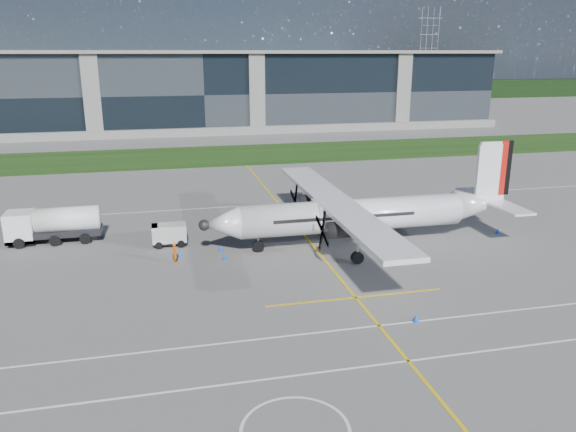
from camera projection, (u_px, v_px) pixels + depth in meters
The scene contains 17 objects.
ground at pixel (225, 165), 78.83m from camera, with size 400.00×400.00×0.00m, color slate.
grass_strip at pixel (219, 155), 86.30m from camera, with size 400.00×18.00×0.04m, color #16390F.
terminal_building at pixel (200, 92), 114.10m from camera, with size 120.00×20.00×15.00m, color black.
tree_line at pixel (185, 94), 171.45m from camera, with size 400.00×6.00×6.00m, color black.
pylon_east at pixel (428, 53), 195.82m from camera, with size 9.00×4.60×30.00m, color gray, non-canonical shape.
yellow_taxiway_centerline at pixel (297, 226), 51.44m from camera, with size 0.20×70.00×0.01m, color yellow.
white_lane_line at pixel (353, 368), 28.36m from camera, with size 90.00×0.15×0.01m, color white.
turboprop_aircraft at pixel (364, 196), 45.56m from camera, with size 26.35×27.33×8.20m, color white, non-canonical shape.
fuel_tanker_truck at pixel (47, 225), 46.67m from camera, with size 7.85×2.55×2.94m, color white, non-canonical shape.
baggage_tug at pixel (169, 235), 46.15m from camera, with size 2.94×1.77×1.77m, color silver, non-canonical shape.
ground_crew_person at pixel (175, 252), 42.21m from camera, with size 0.75×0.53×1.84m, color #F25907.
safety_cone_fwd at pixel (180, 253), 43.78m from camera, with size 0.36×0.36×0.50m, color blue.
safety_cone_portwing at pixel (416, 318), 33.17m from camera, with size 0.36×0.36×0.50m, color blue.
safety_cone_nose_port at pixel (224, 257), 43.04m from camera, with size 0.36×0.36×0.50m, color blue.
safety_cone_stbdwing at pixel (299, 200), 59.54m from camera, with size 0.36×0.36×0.50m, color blue.
safety_cone_tail at pixel (498, 231), 49.23m from camera, with size 0.36×0.36×0.50m, color blue.
safety_cone_nose_stbd at pixel (221, 248), 44.88m from camera, with size 0.36×0.36×0.50m, color blue.
Camera 1 is at (-8.87, -37.64, 15.39)m, focal length 35.00 mm.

